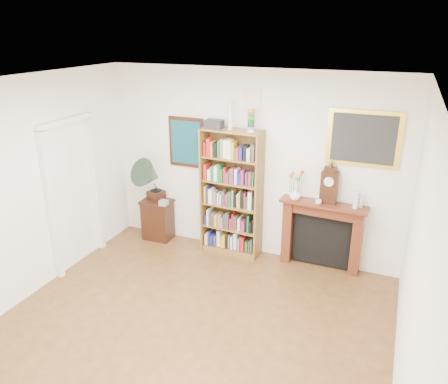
% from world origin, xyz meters
% --- Properties ---
extents(room, '(4.51, 5.01, 2.81)m').
position_xyz_m(room, '(0.00, 0.00, 1.40)').
color(room, '#513118').
rests_on(room, ground).
extents(door_casing, '(0.08, 1.02, 2.17)m').
position_xyz_m(door_casing, '(-2.21, 1.20, 1.26)').
color(door_casing, white).
rests_on(door_casing, left_wall).
extents(teal_poster, '(0.58, 0.04, 0.78)m').
position_xyz_m(teal_poster, '(-1.05, 2.48, 1.65)').
color(teal_poster, black).
rests_on(teal_poster, back_wall).
extents(small_picture, '(0.26, 0.04, 0.30)m').
position_xyz_m(small_picture, '(0.00, 2.48, 2.35)').
color(small_picture, white).
rests_on(small_picture, back_wall).
extents(gilt_painting, '(0.95, 0.04, 0.75)m').
position_xyz_m(gilt_painting, '(1.55, 2.48, 1.95)').
color(gilt_painting, gold).
rests_on(gilt_painting, back_wall).
extents(bookshelf, '(0.91, 0.37, 2.25)m').
position_xyz_m(bookshelf, '(-0.24, 2.32, 1.09)').
color(bookshelf, brown).
rests_on(bookshelf, floor).
extents(side_cabinet, '(0.50, 0.37, 0.67)m').
position_xyz_m(side_cabinet, '(-1.53, 2.30, 0.34)').
color(side_cabinet, black).
rests_on(side_cabinet, floor).
extents(fireplace, '(1.22, 0.35, 1.02)m').
position_xyz_m(fireplace, '(1.13, 2.41, 0.59)').
color(fireplace, '#4C1F11').
rests_on(fireplace, floor).
extents(gramophone, '(0.58, 0.66, 0.75)m').
position_xyz_m(gramophone, '(-1.58, 2.24, 1.10)').
color(gramophone, black).
rests_on(gramophone, side_cabinet).
extents(cd_stack, '(0.12, 0.12, 0.08)m').
position_xyz_m(cd_stack, '(-1.33, 2.18, 0.71)').
color(cd_stack, '#AFB0BC').
rests_on(cd_stack, side_cabinet).
extents(mantel_clock, '(0.23, 0.14, 0.52)m').
position_xyz_m(mantel_clock, '(1.18, 2.40, 1.27)').
color(mantel_clock, black).
rests_on(mantel_clock, fireplace).
extents(flower_vase, '(0.17, 0.17, 0.16)m').
position_xyz_m(flower_vase, '(0.73, 2.33, 1.10)').
color(flower_vase, white).
rests_on(flower_vase, fireplace).
extents(teacup, '(0.11, 0.11, 0.07)m').
position_xyz_m(teacup, '(1.07, 2.29, 1.06)').
color(teacup, silver).
rests_on(teacup, fireplace).
extents(bottle_left, '(0.07, 0.07, 0.24)m').
position_xyz_m(bottle_left, '(1.56, 2.34, 1.14)').
color(bottle_left, silver).
rests_on(bottle_left, fireplace).
extents(bottle_right, '(0.06, 0.06, 0.20)m').
position_xyz_m(bottle_right, '(1.61, 2.40, 1.12)').
color(bottle_right, silver).
rests_on(bottle_right, fireplace).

